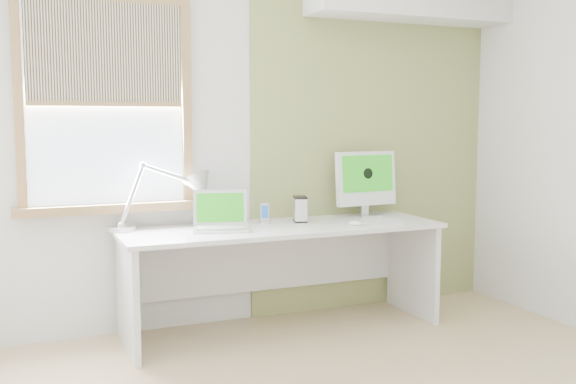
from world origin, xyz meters
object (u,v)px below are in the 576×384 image
desk (279,252)px  imac (366,180)px  desk_lamp (186,192)px  external_drive (300,209)px  laptop (221,220)px

desk → imac: imac is taller
desk_lamp → external_drive: 0.81m
laptop → external_drive: size_ratio=2.35×
desk_lamp → laptop: bearing=-50.2°
external_drive → imac: size_ratio=0.36×
desk → laptop: laptop is taller
imac → desk_lamp: bearing=178.0°
desk → laptop: 0.50m
laptop → imac: 1.21m
desk → external_drive: size_ratio=12.19×
external_drive → imac: imac is taller
laptop → imac: size_ratio=0.85×
desk_lamp → external_drive: size_ratio=4.42×
laptop → imac: (1.19, 0.16, 0.21)m
laptop → desk: bearing=3.6°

